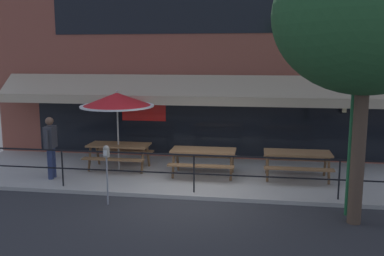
{
  "coord_description": "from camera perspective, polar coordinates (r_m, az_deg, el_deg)",
  "views": [
    {
      "loc": [
        1.51,
        -9.8,
        3.45
      ],
      "look_at": [
        -0.25,
        1.6,
        1.5
      ],
      "focal_mm": 40.0,
      "sensor_mm": 36.0,
      "label": 1
    }
  ],
  "objects": [
    {
      "name": "ground_plane",
      "position": [
        10.5,
        0.02,
        -9.59
      ],
      "size": [
        120.0,
        120.0,
        0.0
      ],
      "primitive_type": "plane",
      "color": "#2D2D30"
    },
    {
      "name": "patio_deck",
      "position": [
        12.38,
        1.43,
        -6.36
      ],
      "size": [
        15.0,
        4.0,
        0.1
      ],
      "primitive_type": "cube",
      "color": "#ADA89E",
      "rests_on": "ground"
    },
    {
      "name": "restaurant_building",
      "position": [
        14.11,
        2.66,
        9.58
      ],
      "size": [
        15.0,
        1.6,
        6.94
      ],
      "color": "brown",
      "rests_on": "ground"
    },
    {
      "name": "patio_railing",
      "position": [
        10.55,
        0.27,
        -4.96
      ],
      "size": [
        13.84,
        0.04,
        0.97
      ],
      "color": "black",
      "rests_on": "patio_deck"
    },
    {
      "name": "picnic_table_left",
      "position": [
        12.91,
        -9.7,
        -2.82
      ],
      "size": [
        1.8,
        1.42,
        0.76
      ],
      "color": "brown",
      "rests_on": "patio_deck"
    },
    {
      "name": "picnic_table_centre",
      "position": [
        12.01,
        1.53,
        -3.61
      ],
      "size": [
        1.8,
        1.42,
        0.76
      ],
      "color": "brown",
      "rests_on": "patio_deck"
    },
    {
      "name": "picnic_table_right",
      "position": [
        12.05,
        13.85,
        -3.86
      ],
      "size": [
        1.8,
        1.42,
        0.76
      ],
      "color": "brown",
      "rests_on": "patio_deck"
    },
    {
      "name": "patio_umbrella_left",
      "position": [
        12.63,
        -9.96,
        3.68
      ],
      "size": [
        2.14,
        2.14,
        2.38
      ],
      "color": "#B7B2A8",
      "rests_on": "patio_deck"
    },
    {
      "name": "pedestrian_walking",
      "position": [
        12.35,
        -18.33,
        -2.07
      ],
      "size": [
        0.27,
        0.62,
        1.71
      ],
      "color": "navy",
      "rests_on": "patio_deck"
    },
    {
      "name": "parking_meter_near",
      "position": [
        10.08,
        -11.34,
        -3.81
      ],
      "size": [
        0.15,
        0.16,
        1.42
      ],
      "color": "gray",
      "rests_on": "ground"
    },
    {
      "name": "street_sign_pole",
      "position": [
        9.63,
        20.61,
        2.15
      ],
      "size": [
        0.28,
        0.09,
        4.5
      ],
      "color": "#1E6033",
      "rests_on": "ground"
    },
    {
      "name": "street_tree_curbside",
      "position": [
        9.15,
        23.18,
        15.0
      ],
      "size": [
        3.67,
        3.3,
        6.34
      ],
      "color": "brown",
      "rests_on": "ground"
    }
  ]
}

